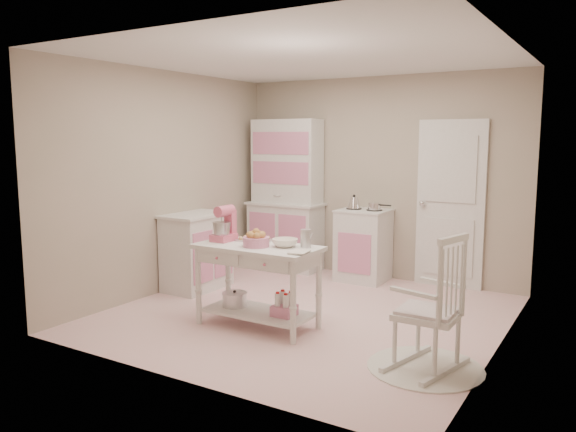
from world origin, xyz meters
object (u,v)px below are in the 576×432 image
at_px(hutch, 285,195).
at_px(rocking_chair, 428,301).
at_px(stand_mixer, 224,224).
at_px(work_table, 258,286).
at_px(bread_basket, 256,242).
at_px(stove, 363,245).
at_px(base_cabinet, 197,251).

height_order(hutch, rocking_chair, hutch).
bearing_deg(stand_mixer, work_table, -1.86).
bearing_deg(bread_basket, stove, 86.68).
height_order(stove, rocking_chair, rocking_chair).
height_order(rocking_chair, work_table, rocking_chair).
relative_size(rocking_chair, work_table, 0.92).
relative_size(hutch, rocking_chair, 1.89).
xyz_separation_m(hutch, work_table, (1.05, -2.23, -0.64)).
bearing_deg(hutch, base_cabinet, -103.83).
xyz_separation_m(base_cabinet, work_table, (1.41, -0.77, -0.06)).
bearing_deg(rocking_chair, work_table, -170.94).
bearing_deg(stove, rocking_chair, -56.19).
xyz_separation_m(stove, bread_basket, (-0.13, -2.23, 0.39)).
height_order(base_cabinet, bread_basket, base_cabinet).
relative_size(hutch, stove, 2.26).
bearing_deg(base_cabinet, stand_mixer, -36.93).
distance_m(stove, bread_basket, 2.27).
distance_m(hutch, rocking_chair, 3.68).
distance_m(hutch, work_table, 2.55).
distance_m(stove, stand_mixer, 2.29).
relative_size(rocking_chair, stand_mixer, 3.24).
bearing_deg(work_table, stove, 86.08).
bearing_deg(bread_basket, rocking_chair, -3.48).
bearing_deg(bread_basket, base_cabinet, 150.33).
height_order(hutch, bread_basket, hutch).
bearing_deg(hutch, work_table, -64.79).
distance_m(work_table, bread_basket, 0.45).
distance_m(rocking_chair, stand_mixer, 2.18).
bearing_deg(rocking_chair, stove, 137.97).
distance_m(stove, rocking_chair, 2.81).
height_order(hutch, stove, hutch).
xyz_separation_m(rocking_chair, bread_basket, (-1.69, 0.10, 0.30)).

